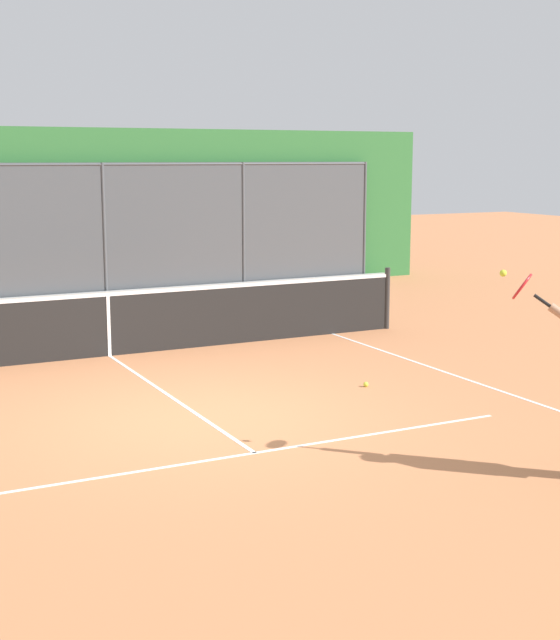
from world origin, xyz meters
name	(u,v)px	position (x,y,z in m)	size (l,w,h in m)	color
ground_plane	(203,418)	(0.00, 0.00, 0.00)	(60.00, 60.00, 0.00)	#C67A4C
court_line_markings	(267,461)	(0.00, 1.68, 0.00)	(7.81, 9.38, 0.01)	white
fence_backdrop	(20,215)	(0.00, -10.12, 1.77)	(19.15, 1.37, 3.57)	#474C51
tennis_net	(108,324)	(0.00, -3.75, 0.49)	(10.03, 0.09, 1.07)	#2D2D2D
tennis_ball_mid_court	(366,384)	(-2.45, -0.40, 0.03)	(0.07, 0.07, 0.07)	#C1D138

